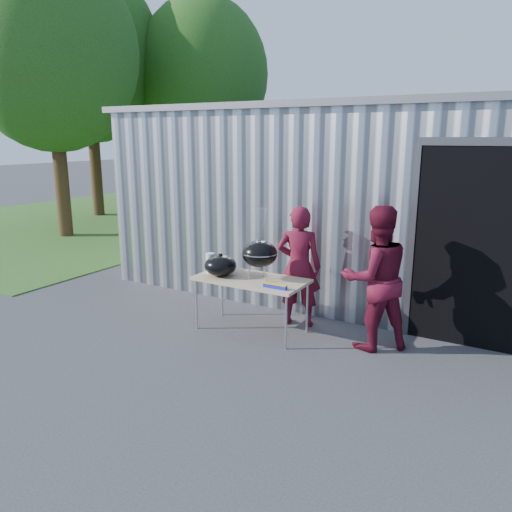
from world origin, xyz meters
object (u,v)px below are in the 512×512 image
Objects in this scene: folding_table at (251,281)px; person_cook at (299,266)px; person_bystander at (376,278)px; kettle_grill at (260,249)px.

folding_table is 0.88× the size of person_cook.
person_bystander reaches higher than person_cook.
kettle_grill reaches higher than folding_table.
person_cook is (0.45, 0.54, 0.14)m from folding_table.
person_cook is at bearing 57.25° from kettle_grill.
person_cook is at bearing -52.84° from person_bystander.
person_cook is (0.33, 0.52, -0.32)m from kettle_grill.
person_cook reaches higher than folding_table.
kettle_grill is at bearing -30.57° from person_bystander.
kettle_grill is at bearing 12.99° from folding_table.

